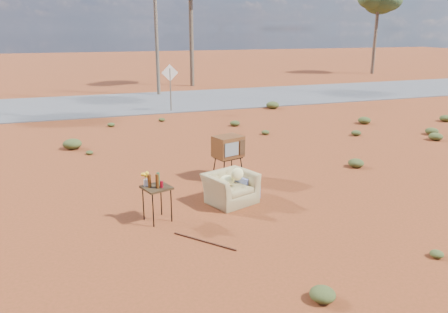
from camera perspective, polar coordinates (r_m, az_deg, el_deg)
name	(u,v)px	position (r m, az deg, el deg)	size (l,w,h in m)	color
ground	(227,213)	(9.31, 0.40, -7.38)	(140.00, 140.00, 0.00)	maroon
highway	(130,103)	(23.50, -12.13, 6.85)	(140.00, 7.00, 0.04)	#565659
armchair	(233,183)	(9.77, 1.18, -3.53)	(1.34, 1.13, 0.91)	#968252
tv_unit	(228,147)	(11.17, 0.54, 1.22)	(0.82, 0.73, 1.12)	black
side_table	(154,185)	(8.78, -9.12, -3.75)	(0.64, 0.64, 1.03)	#332412
rusty_bar	(204,241)	(8.12, -2.59, -10.99)	(0.04, 0.04, 1.33)	#4D2314
road_sign	(170,79)	(20.62, -7.05, 9.97)	(0.78, 0.06, 2.19)	brown
eucalyptus_right	(379,1)	(40.61, 19.54, 18.55)	(3.20, 3.20, 7.10)	brown
utility_pole_center	(156,21)	(25.99, -8.90, 17.04)	(1.40, 0.20, 8.00)	brown
scrub_patch	(151,155)	(13.10, -9.55, 0.14)	(17.49, 8.07, 0.33)	#3E4B20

